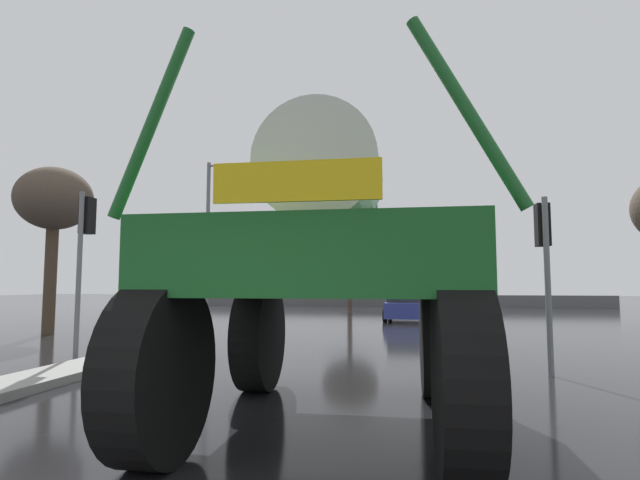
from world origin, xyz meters
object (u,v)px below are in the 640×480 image
object	(u,v)px
sedan_ahead	(405,305)
traffic_signal_near_left	(85,237)
bare_tree_far_center	(349,236)
oversize_sprayer	(329,272)
streetlight_far_left	(211,231)
traffic_signal_near_right	(544,245)
bare_tree_left	(54,202)

from	to	relation	value
sedan_ahead	traffic_signal_near_left	distance (m)	15.87
bare_tree_far_center	oversize_sprayer	bearing A→B (deg)	-84.06
sedan_ahead	bare_tree_far_center	xyz separation A→B (m)	(-3.75, 9.72, 4.26)
oversize_sprayer	streetlight_far_left	xyz separation A→B (m)	(-8.35, 16.53, 2.39)
sedan_ahead	traffic_signal_near_right	size ratio (longest dim) A/B	1.23
oversize_sprayer	bare_tree_left	size ratio (longest dim) A/B	0.89
sedan_ahead	bare_tree_far_center	world-z (taller)	bare_tree_far_center
traffic_signal_near_right	bare_tree_left	distance (m)	15.84
traffic_signal_near_right	sedan_ahead	bearing A→B (deg)	101.04
streetlight_far_left	bare_tree_left	distance (m)	7.80
streetlight_far_left	bare_tree_far_center	bearing A→B (deg)	64.17
bare_tree_left	bare_tree_far_center	size ratio (longest dim) A/B	0.88
traffic_signal_near_left	bare_tree_left	bearing A→B (deg)	133.35
oversize_sprayer	traffic_signal_near_left	xyz separation A→B (m)	(-6.28, 4.05, 0.91)
bare_tree_left	bare_tree_far_center	distance (m)	20.30
traffic_signal_near_right	bare_tree_far_center	bearing A→B (deg)	105.29
traffic_signal_near_left	sedan_ahead	bearing A→B (deg)	63.03
traffic_signal_near_right	streetlight_far_left	bearing A→B (deg)	133.76
oversize_sprayer	traffic_signal_near_left	distance (m)	7.53
oversize_sprayer	bare_tree_far_center	distance (m)	28.12
sedan_ahead	traffic_signal_near_left	world-z (taller)	traffic_signal_near_left
bare_tree_left	bare_tree_far_center	world-z (taller)	bare_tree_far_center
streetlight_far_left	bare_tree_far_center	world-z (taller)	streetlight_far_left
traffic_signal_near_left	bare_tree_left	size ratio (longest dim) A/B	0.65
traffic_signal_near_right	streetlight_far_left	world-z (taller)	streetlight_far_left
sedan_ahead	bare_tree_far_center	distance (m)	11.26
bare_tree_left	streetlight_far_left	bearing A→B (deg)	68.45
traffic_signal_near_left	bare_tree_far_center	distance (m)	24.08
oversize_sprayer	bare_tree_far_center	bearing A→B (deg)	5.40
streetlight_far_left	bare_tree_far_center	xyz separation A→B (m)	(5.45, 11.26, 0.71)
sedan_ahead	streetlight_far_left	size ratio (longest dim) A/B	0.55
sedan_ahead	bare_tree_left	bearing A→B (deg)	128.78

